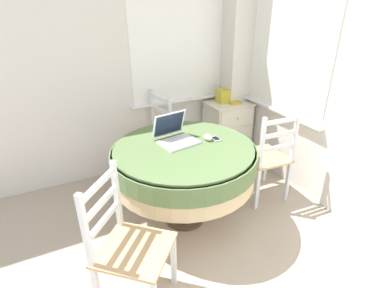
% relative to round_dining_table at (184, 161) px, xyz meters
% --- Properties ---
extents(corner_room_shell, '(4.13, 5.02, 2.55)m').
position_rel_round_dining_table_xyz_m(corner_room_shell, '(0.50, -0.05, 0.67)').
color(corner_room_shell, silver).
rests_on(corner_room_shell, ground_plane).
extents(round_dining_table, '(1.22, 1.22, 0.75)m').
position_rel_round_dining_table_xyz_m(round_dining_table, '(0.00, 0.00, 0.00)').
color(round_dining_table, '#4C3D2D').
rests_on(round_dining_table, ground_plane).
extents(laptop, '(0.35, 0.35, 0.24)m').
position_rel_round_dining_table_xyz_m(laptop, '(-0.02, 0.12, 0.19)').
color(laptop, white).
rests_on(laptop, round_dining_table).
extents(computer_mouse, '(0.06, 0.10, 0.05)m').
position_rel_round_dining_table_xyz_m(computer_mouse, '(0.24, 0.02, 0.16)').
color(computer_mouse, white).
rests_on(computer_mouse, round_dining_table).
extents(cell_phone, '(0.06, 0.11, 0.01)m').
position_rel_round_dining_table_xyz_m(cell_phone, '(0.31, 0.00, 0.14)').
color(cell_phone, '#B2B7BC').
rests_on(cell_phone, round_dining_table).
extents(dining_chair_near_back_window, '(0.50, 0.49, 0.94)m').
position_rel_round_dining_table_xyz_m(dining_chair_near_back_window, '(0.01, 0.88, -0.16)').
color(dining_chair_near_back_window, tan).
rests_on(dining_chair_near_back_window, ground_plane).
extents(dining_chair_near_right_window, '(0.44, 0.45, 0.94)m').
position_rel_round_dining_table_xyz_m(dining_chair_near_right_window, '(0.87, -0.04, -0.16)').
color(dining_chair_near_right_window, tan).
rests_on(dining_chair_near_right_window, ground_plane).
extents(dining_chair_camera_near, '(0.59, 0.59, 0.94)m').
position_rel_round_dining_table_xyz_m(dining_chair_camera_near, '(-0.66, -0.58, -0.16)').
color(dining_chair_camera_near, tan).
rests_on(dining_chair_camera_near, ground_plane).
extents(corner_cabinet, '(0.52, 0.43, 0.73)m').
position_rel_round_dining_table_xyz_m(corner_cabinet, '(1.01, 0.89, -0.24)').
color(corner_cabinet, silver).
rests_on(corner_cabinet, ground_plane).
extents(storage_box, '(0.22, 0.14, 0.16)m').
position_rel_round_dining_table_xyz_m(storage_box, '(0.99, 0.92, 0.20)').
color(storage_box, gold).
rests_on(storage_box, corner_cabinet).
extents(book_on_cabinet, '(0.14, 0.20, 0.02)m').
position_rel_round_dining_table_xyz_m(book_on_cabinet, '(1.05, 0.86, 0.13)').
color(book_on_cabinet, gold).
rests_on(book_on_cabinet, corner_cabinet).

